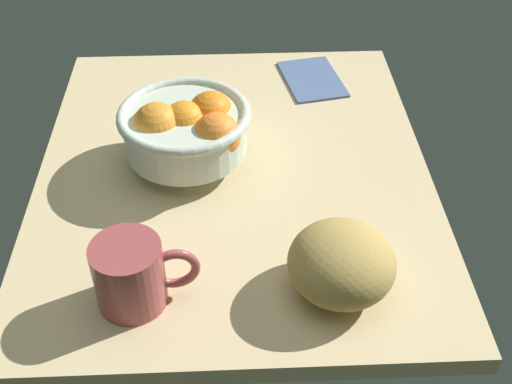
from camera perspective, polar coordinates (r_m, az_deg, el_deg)
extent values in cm
cube|color=#D3BA88|center=(105.12, -1.87, 1.41)|extent=(74.98, 62.37, 3.00)
cylinder|color=silver|center=(105.39, -6.00, 3.27)|extent=(10.38, 10.38, 2.68)
cylinder|color=silver|center=(102.68, -6.17, 5.29)|extent=(19.18, 19.18, 6.46)
torus|color=silver|center=(100.84, -6.30, 6.78)|extent=(20.78, 20.78, 1.60)
sphere|color=orange|center=(98.59, -3.40, 4.94)|extent=(7.36, 7.36, 7.36)
sphere|color=orange|center=(101.17, -8.62, 5.62)|extent=(7.92, 7.92, 7.92)
sphere|color=orange|center=(103.41, -3.95, 6.83)|extent=(7.44, 7.44, 7.44)
sphere|color=orange|center=(101.77, -6.23, 6.01)|extent=(7.17, 7.17, 7.17)
ellipsoid|color=#B0914A|center=(83.43, 7.61, -6.21)|extent=(18.04, 18.01, 9.33)
cube|color=#4C648F|center=(126.78, 5.02, 9.96)|extent=(16.72, 12.87, 0.88)
cylinder|color=#9E4545|center=(82.78, -11.02, -7.16)|extent=(8.95, 8.95, 9.47)
torus|color=#9E4545|center=(82.55, -7.08, -6.73)|extent=(2.02, 6.60, 6.50)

